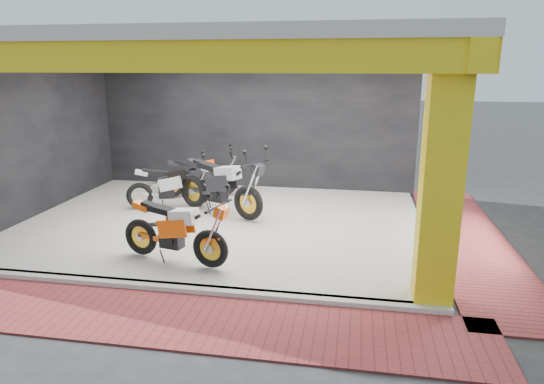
{
  "coord_description": "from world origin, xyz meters",
  "views": [
    {
      "loc": [
        2.66,
        -7.14,
        3.2
      ],
      "look_at": [
        1.13,
        1.48,
        0.9
      ],
      "focal_mm": 32.0,
      "sensor_mm": 36.0,
      "label": 1
    }
  ],
  "objects": [
    {
      "name": "back_wall",
      "position": [
        0.0,
        5.1,
        1.75
      ],
      "size": [
        8.2,
        0.2,
        3.5
      ],
      "primitive_type": "cube",
      "color": "black",
      "rests_on": "ground"
    },
    {
      "name": "moto_hero",
      "position": [
        0.48,
        -0.36,
        0.73
      ],
      "size": [
        2.18,
        1.23,
        1.26
      ],
      "primitive_type": null,
      "rotation": [
        0.0,
        0.0,
        -0.24
      ],
      "color": "#FF5B0A",
      "rests_on": "showroom_floor"
    },
    {
      "name": "left_wall",
      "position": [
        -4.1,
        2.0,
        1.75
      ],
      "size": [
        0.2,
        6.2,
        3.5
      ],
      "primitive_type": "cube",
      "color": "black",
      "rests_on": "ground"
    },
    {
      "name": "showroom_ceiling",
      "position": [
        0.0,
        2.0,
        3.6
      ],
      "size": [
        8.4,
        6.4,
        0.2
      ],
      "primitive_type": "cube",
      "color": "beige",
      "rests_on": "corner_column"
    },
    {
      "name": "floor_kerb",
      "position": [
        0.0,
        -1.02,
        0.05
      ],
      "size": [
        8.0,
        0.2,
        0.1
      ],
      "primitive_type": "cube",
      "color": "white",
      "rests_on": "ground"
    },
    {
      "name": "showroom_floor",
      "position": [
        0.0,
        2.0,
        0.05
      ],
      "size": [
        8.0,
        6.0,
        0.1
      ],
      "primitive_type": "cube",
      "color": "white",
      "rests_on": "ground"
    },
    {
      "name": "corner_column",
      "position": [
        3.75,
        -0.75,
        1.75
      ],
      "size": [
        0.5,
        0.5,
        3.5
      ],
      "primitive_type": "cube",
      "color": "yellow",
      "rests_on": "ground"
    },
    {
      "name": "moto_row_b",
      "position": [
        -0.84,
        2.95,
        0.69
      ],
      "size": [
        2.07,
        1.37,
        1.19
      ],
      "primitive_type": null,
      "rotation": [
        0.0,
        0.0,
        0.37
      ],
      "color": "#B4B7BD",
      "rests_on": "showroom_floor"
    },
    {
      "name": "paver_right",
      "position": [
        4.8,
        2.0,
        0.01
      ],
      "size": [
        1.4,
        7.0,
        0.03
      ],
      "primitive_type": "cube",
      "color": "#993332",
      "rests_on": "ground"
    },
    {
      "name": "header_beam_right",
      "position": [
        4.0,
        2.0,
        3.3
      ],
      "size": [
        0.3,
        6.4,
        0.4
      ],
      "primitive_type": "cube",
      "color": "yellow",
      "rests_on": "corner_column"
    },
    {
      "name": "header_beam_front",
      "position": [
        0.0,
        -1.0,
        3.3
      ],
      "size": [
        8.4,
        0.3,
        0.4
      ],
      "primitive_type": "cube",
      "color": "yellow",
      "rests_on": "corner_column"
    },
    {
      "name": "moto_row_a",
      "position": [
        0.53,
        2.08,
        0.84
      ],
      "size": [
        2.56,
        1.87,
        1.48
      ],
      "primitive_type": null,
      "rotation": [
        0.0,
        0.0,
        -0.46
      ],
      "color": "black",
      "rests_on": "showroom_floor"
    },
    {
      "name": "moto_row_c",
      "position": [
        -0.46,
        3.9,
        0.7
      ],
      "size": [
        2.09,
        1.3,
        1.2
      ],
      "primitive_type": null,
      "rotation": [
        0.0,
        0.0,
        0.31
      ],
      "color": "black",
      "rests_on": "showroom_floor"
    },
    {
      "name": "paver_front",
      "position": [
        0.0,
        -1.8,
        0.01
      ],
      "size": [
        9.0,
        1.4,
        0.03
      ],
      "primitive_type": "cube",
      "color": "#993332",
      "rests_on": "ground"
    },
    {
      "name": "ground",
      "position": [
        0.0,
        0.0,
        0.0
      ],
      "size": [
        80.0,
        80.0,
        0.0
      ],
      "primitive_type": "plane",
      "color": "#2D2D30",
      "rests_on": "ground"
    }
  ]
}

